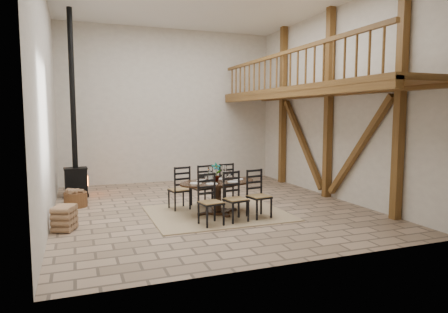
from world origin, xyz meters
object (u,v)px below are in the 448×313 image
object	(u,v)px
dining_table	(217,196)
log_basket	(76,199)
wood_stove	(75,155)
log_stack	(64,218)

from	to	relation	value
dining_table	log_basket	size ratio (longest dim) A/B	4.10
wood_stove	log_basket	bearing A→B (deg)	-94.46
dining_table	log_stack	xyz separation A→B (m)	(-3.20, -0.23, -0.15)
wood_stove	log_stack	xyz separation A→B (m)	(-0.22, -3.35, -0.90)
wood_stove	dining_table	bearing A→B (deg)	-49.99
dining_table	wood_stove	distance (m)	4.37
dining_table	wood_stove	xyz separation A→B (m)	(-2.97, 3.12, 0.75)
dining_table	wood_stove	world-z (taller)	wood_stove
log_stack	log_basket	bearing A→B (deg)	84.35
log_stack	wood_stove	bearing A→B (deg)	86.19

